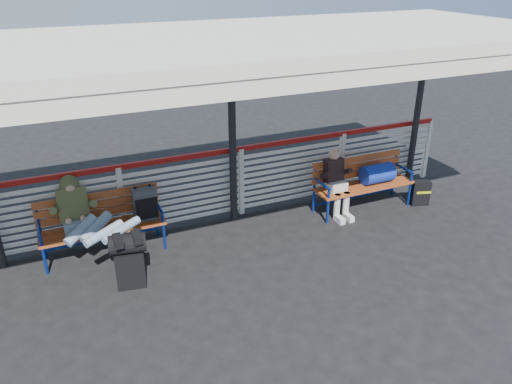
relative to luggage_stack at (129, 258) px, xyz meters
name	(u,v)px	position (x,y,z in m)	size (l,w,h in m)	color
ground	(154,304)	(0.17, -0.53, -0.43)	(60.00, 60.00, 0.00)	black
fence	(122,199)	(0.17, 1.37, 0.23)	(12.08, 0.08, 1.24)	silver
canopy	(115,53)	(0.17, 0.34, 2.61)	(12.60, 3.60, 3.16)	silver
luggage_stack	(129,258)	(0.00, 0.00, 0.00)	(0.52, 0.34, 0.79)	black
bench_left	(116,214)	(0.02, 1.03, 0.17)	(1.80, 0.56, 0.95)	#AA4820
bench_right	(369,176)	(4.33, 0.71, 0.16)	(1.80, 0.56, 0.92)	#AA4820
traveler_man	(93,223)	(-0.35, 0.69, 0.26)	(0.94, 1.64, 0.77)	#8BA2BB
companion_person	(337,182)	(3.66, 0.70, 0.16)	(0.32, 0.66, 1.15)	beige
suitcase_side	(420,193)	(5.26, 0.40, -0.21)	(0.36, 0.28, 0.45)	black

